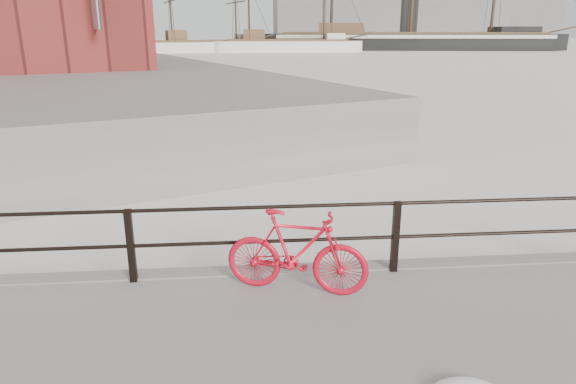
# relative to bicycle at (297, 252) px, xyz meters

# --- Properties ---
(bicycle) EXTENTS (1.79, 0.79, 1.08)m
(bicycle) POSITION_rel_bicycle_xyz_m (0.00, 0.00, 0.00)
(bicycle) COLOR red
(bicycle) RESTS_ON promenade
(barque_black) EXTENTS (62.85, 28.56, 34.25)m
(barque_black) POSITION_rel_bicycle_xyz_m (28.95, 85.72, -0.89)
(barque_black) COLOR black
(barque_black) RESTS_ON ground
(schooner_mid) EXTENTS (26.28, 11.19, 19.12)m
(schooner_mid) POSITION_rel_bicycle_xyz_m (6.77, 79.51, -0.89)
(schooner_mid) COLOR silver
(schooner_mid) RESTS_ON ground
(schooner_left) EXTENTS (24.65, 16.50, 17.36)m
(schooner_left) POSITION_rel_bicycle_xyz_m (-6.21, 79.69, -0.89)
(schooner_left) COLOR beige
(schooner_left) RESTS_ON ground
(industrial_west) EXTENTS (32.00, 18.00, 18.00)m
(industrial_west) POSITION_rel_bicycle_xyz_m (24.89, 140.61, 8.11)
(industrial_west) COLOR gray
(industrial_west) RESTS_ON ground
(industrial_east) EXTENTS (20.00, 16.00, 14.00)m
(industrial_east) POSITION_rel_bicycle_xyz_m (82.89, 150.61, 6.11)
(industrial_east) COLOR gray
(industrial_east) RESTS_ON ground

